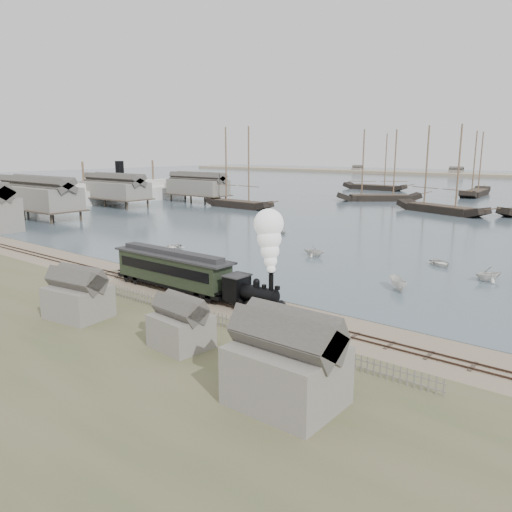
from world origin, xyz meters
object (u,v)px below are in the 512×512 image
Objects in this scene: beached_dinghy at (165,275)px; steamship at (120,181)px; passenger_coach at (172,268)px; locomotive at (265,268)px.

steamship reaches higher than beached_dinghy.
beached_dinghy is (-4.35, 2.75, -1.97)m from passenger_coach.
beached_dinghy is 0.07× the size of steamship.
locomotive is at bearing -112.52° from steamship.
steamship is at bearing 74.33° from beached_dinghy.
beached_dinghy is at bearing -116.22° from steamship.
locomotive is at bearing 0.00° from passenger_coach.
steamship is (-91.08, 51.69, 1.47)m from locomotive.
beached_dinghy is at bearing 170.54° from locomotive.
beached_dinghy is 89.37m from steamship.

